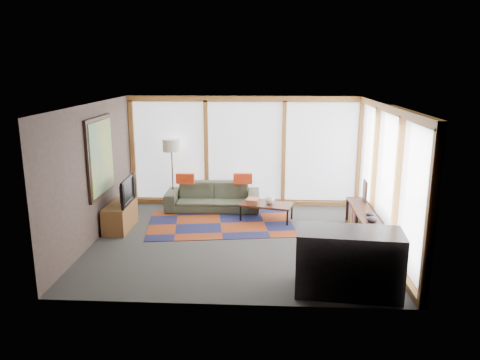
# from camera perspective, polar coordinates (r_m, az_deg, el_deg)

# --- Properties ---
(ground) EXTENTS (5.50, 5.50, 0.00)m
(ground) POSITION_cam_1_polar(r_m,az_deg,el_deg) (9.08, -0.14, -7.36)
(ground) COLOR #31312E
(ground) RESTS_ON ground
(room_envelope) EXTENTS (5.52, 5.02, 2.62)m
(room_envelope) POSITION_cam_1_polar(r_m,az_deg,el_deg) (9.18, 3.14, 2.87)
(room_envelope) COLOR #3C302B
(room_envelope) RESTS_ON ground
(rug) EXTENTS (3.27, 2.35, 0.01)m
(rug) POSITION_cam_1_polar(r_m,az_deg,el_deg) (10.02, -2.39, -5.28)
(rug) COLOR maroon
(rug) RESTS_ON ground
(sofa) EXTENTS (2.17, 0.90, 0.63)m
(sofa) POSITION_cam_1_polar(r_m,az_deg,el_deg) (10.88, -3.34, -2.04)
(sofa) COLOR #343829
(sofa) RESTS_ON ground
(pillow_left) EXTENTS (0.42, 0.14, 0.23)m
(pillow_left) POSITION_cam_1_polar(r_m,az_deg,el_deg) (10.84, -6.71, 0.18)
(pillow_left) COLOR red
(pillow_left) RESTS_ON sofa
(pillow_right) EXTENTS (0.44, 0.15, 0.24)m
(pillow_right) POSITION_cam_1_polar(r_m,az_deg,el_deg) (10.75, 0.35, 0.18)
(pillow_right) COLOR red
(pillow_right) RESTS_ON sofa
(floor_lamp) EXTENTS (0.41, 0.41, 1.63)m
(floor_lamp) POSITION_cam_1_polar(r_m,az_deg,el_deg) (11.05, -8.24, 0.78)
(floor_lamp) COLOR #322518
(floor_lamp) RESTS_ON ground
(coffee_table) EXTENTS (1.21, 0.81, 0.37)m
(coffee_table) POSITION_cam_1_polar(r_m,az_deg,el_deg) (10.19, 3.23, -3.89)
(coffee_table) COLOR black
(coffee_table) RESTS_ON ground
(book_stack) EXTENTS (0.30, 0.35, 0.10)m
(book_stack) POSITION_cam_1_polar(r_m,az_deg,el_deg) (10.15, 1.54, -2.55)
(book_stack) COLOR #9B5136
(book_stack) RESTS_ON coffee_table
(vase) EXTENTS (0.24, 0.24, 0.18)m
(vase) POSITION_cam_1_polar(r_m,az_deg,el_deg) (10.08, 3.62, -2.46)
(vase) COLOR beige
(vase) RESTS_ON coffee_table
(bookshelf) EXTENTS (0.39, 2.15, 0.54)m
(bookshelf) POSITION_cam_1_polar(r_m,az_deg,el_deg) (9.38, 14.99, -5.39)
(bookshelf) COLOR black
(bookshelf) RESTS_ON ground
(bowl_a) EXTENTS (0.22, 0.22, 0.10)m
(bowl_a) POSITION_cam_1_polar(r_m,az_deg,el_deg) (8.75, 15.79, -4.63)
(bowl_a) COLOR black
(bowl_a) RESTS_ON bookshelf
(bowl_b) EXTENTS (0.18, 0.18, 0.08)m
(bowl_b) POSITION_cam_1_polar(r_m,az_deg,el_deg) (9.06, 15.55, -4.04)
(bowl_b) COLOR black
(bowl_b) RESTS_ON bookshelf
(shelf_picture) EXTENTS (0.06, 0.33, 0.43)m
(shelf_picture) POSITION_cam_1_polar(r_m,az_deg,el_deg) (10.00, 14.98, -1.30)
(shelf_picture) COLOR black
(shelf_picture) RESTS_ON bookshelf
(tv_console) EXTENTS (0.45, 1.07, 0.54)m
(tv_console) POSITION_cam_1_polar(r_m,az_deg,el_deg) (9.92, -14.39, -4.31)
(tv_console) COLOR brown
(tv_console) RESTS_ON ground
(television) EXTENTS (0.14, 0.94, 0.54)m
(television) POSITION_cam_1_polar(r_m,az_deg,el_deg) (9.76, -14.01, -1.29)
(television) COLOR black
(television) RESTS_ON tv_console
(bar_counter) EXTENTS (1.57, 0.84, 0.96)m
(bar_counter) POSITION_cam_1_polar(r_m,az_deg,el_deg) (7.11, 13.07, -9.72)
(bar_counter) COLOR black
(bar_counter) RESTS_ON ground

